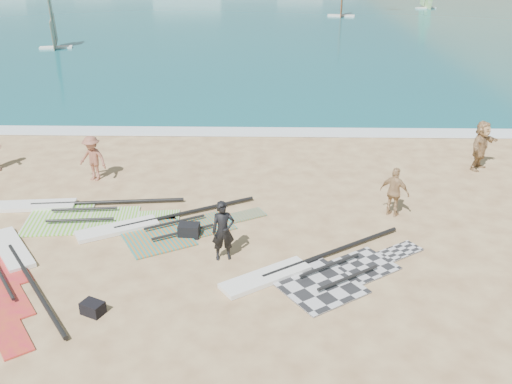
{
  "coord_description": "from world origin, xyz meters",
  "views": [
    {
      "loc": [
        1.73,
        -10.95,
        7.84
      ],
      "look_at": [
        1.41,
        4.0,
        1.0
      ],
      "focal_mm": 40.0,
      "sensor_mm": 36.0,
      "label": 1
    }
  ],
  "objects_px": {
    "beachgoer_back": "(395,192)",
    "beachgoer_mid": "(93,158)",
    "rig_grey": "(313,273)",
    "beachgoer_right": "(481,145)",
    "person_wetsuit": "(223,231)",
    "rig_orange": "(159,228)",
    "gear_bag_far": "(93,308)",
    "rig_red": "(3,274)",
    "rig_green": "(70,212)",
    "gear_bag_near": "(189,230)"
  },
  "relations": [
    {
      "from": "beachgoer_right",
      "to": "gear_bag_near",
      "type": "bearing_deg",
      "value": 161.65
    },
    {
      "from": "rig_red",
      "to": "gear_bag_far",
      "type": "bearing_deg",
      "value": 25.08
    },
    {
      "from": "rig_grey",
      "to": "beachgoer_right",
      "type": "xyz_separation_m",
      "value": [
        6.45,
        7.17,
        0.85
      ]
    },
    {
      "from": "gear_bag_near",
      "to": "person_wetsuit",
      "type": "height_order",
      "value": "person_wetsuit"
    },
    {
      "from": "rig_green",
      "to": "beachgoer_mid",
      "type": "relative_size",
      "value": 3.69
    },
    {
      "from": "rig_grey",
      "to": "beachgoer_back",
      "type": "distance_m",
      "value": 4.32
    },
    {
      "from": "rig_grey",
      "to": "person_wetsuit",
      "type": "xyz_separation_m",
      "value": [
        -2.3,
        0.73,
        0.77
      ]
    },
    {
      "from": "rig_grey",
      "to": "beachgoer_back",
      "type": "bearing_deg",
      "value": 17.35
    },
    {
      "from": "rig_grey",
      "to": "gear_bag_near",
      "type": "bearing_deg",
      "value": 115.9
    },
    {
      "from": "beachgoer_right",
      "to": "rig_red",
      "type": "bearing_deg",
      "value": 161.01
    },
    {
      "from": "person_wetsuit",
      "to": "beachgoer_mid",
      "type": "height_order",
      "value": "person_wetsuit"
    },
    {
      "from": "gear_bag_near",
      "to": "gear_bag_far",
      "type": "xyz_separation_m",
      "value": [
        -1.7,
        -3.63,
        -0.04
      ]
    },
    {
      "from": "beachgoer_back",
      "to": "beachgoer_mid",
      "type": "bearing_deg",
      "value": 18.78
    },
    {
      "from": "gear_bag_far",
      "to": "beachgoer_mid",
      "type": "relative_size",
      "value": 0.31
    },
    {
      "from": "rig_orange",
      "to": "gear_bag_far",
      "type": "distance_m",
      "value": 4.1
    },
    {
      "from": "rig_green",
      "to": "beachgoer_back",
      "type": "height_order",
      "value": "beachgoer_back"
    },
    {
      "from": "rig_red",
      "to": "rig_grey",
      "type": "bearing_deg",
      "value": 55.6
    },
    {
      "from": "rig_red",
      "to": "beachgoer_back",
      "type": "relative_size",
      "value": 3.56
    },
    {
      "from": "rig_green",
      "to": "rig_orange",
      "type": "bearing_deg",
      "value": -24.5
    },
    {
      "from": "rig_grey",
      "to": "gear_bag_far",
      "type": "bearing_deg",
      "value": 164.2
    },
    {
      "from": "rig_red",
      "to": "beachgoer_mid",
      "type": "relative_size",
      "value": 3.45
    },
    {
      "from": "rig_green",
      "to": "rig_red",
      "type": "distance_m",
      "value": 3.56
    },
    {
      "from": "gear_bag_far",
      "to": "beachgoer_right",
      "type": "xyz_separation_m",
      "value": [
        11.53,
        8.88,
        0.75
      ]
    },
    {
      "from": "rig_grey",
      "to": "rig_orange",
      "type": "xyz_separation_m",
      "value": [
        -4.29,
        2.3,
        -0.0
      ]
    },
    {
      "from": "beachgoer_back",
      "to": "beachgoer_right",
      "type": "bearing_deg",
      "value": -101.8
    },
    {
      "from": "person_wetsuit",
      "to": "rig_orange",
      "type": "bearing_deg",
      "value": 129.61
    },
    {
      "from": "rig_green",
      "to": "beachgoer_back",
      "type": "xyz_separation_m",
      "value": [
        9.84,
        0.07,
        0.72
      ]
    },
    {
      "from": "beachgoer_mid",
      "to": "beachgoer_right",
      "type": "xyz_separation_m",
      "value": [
        13.61,
        1.29,
        0.11
      ]
    },
    {
      "from": "rig_green",
      "to": "gear_bag_near",
      "type": "xyz_separation_m",
      "value": [
        3.85,
        -1.37,
        0.14
      ]
    },
    {
      "from": "gear_bag_near",
      "to": "beachgoer_mid",
      "type": "xyz_separation_m",
      "value": [
        -3.79,
        3.96,
        0.61
      ]
    },
    {
      "from": "rig_grey",
      "to": "beachgoer_back",
      "type": "xyz_separation_m",
      "value": [
        2.63,
        3.35,
        0.72
      ]
    },
    {
      "from": "rig_grey",
      "to": "beachgoer_mid",
      "type": "height_order",
      "value": "beachgoer_mid"
    },
    {
      "from": "rig_grey",
      "to": "rig_red",
      "type": "bearing_deg",
      "value": 147.25
    },
    {
      "from": "person_wetsuit",
      "to": "beachgoer_back",
      "type": "xyz_separation_m",
      "value": [
        4.93,
        2.61,
        -0.05
      ]
    },
    {
      "from": "gear_bag_far",
      "to": "person_wetsuit",
      "type": "bearing_deg",
      "value": 41.52
    },
    {
      "from": "gear_bag_far",
      "to": "beachgoer_back",
      "type": "relative_size",
      "value": 0.32
    },
    {
      "from": "rig_orange",
      "to": "person_wetsuit",
      "type": "distance_m",
      "value": 2.65
    },
    {
      "from": "beachgoer_back",
      "to": "rig_orange",
      "type": "bearing_deg",
      "value": 41.84
    },
    {
      "from": "rig_orange",
      "to": "beachgoer_right",
      "type": "bearing_deg",
      "value": -4.44
    },
    {
      "from": "gear_bag_near",
      "to": "beachgoer_back",
      "type": "relative_size",
      "value": 0.38
    },
    {
      "from": "beachgoer_back",
      "to": "rig_green",
      "type": "bearing_deg",
      "value": 33.63
    },
    {
      "from": "rig_red",
      "to": "gear_bag_near",
      "type": "bearing_deg",
      "value": 79.91
    },
    {
      "from": "rig_orange",
      "to": "beachgoer_mid",
      "type": "xyz_separation_m",
      "value": [
        -2.86,
        3.57,
        0.75
      ]
    },
    {
      "from": "beachgoer_mid",
      "to": "beachgoer_back",
      "type": "bearing_deg",
      "value": 6.06
    },
    {
      "from": "rig_orange",
      "to": "gear_bag_far",
      "type": "bearing_deg",
      "value": -129.79
    },
    {
      "from": "rig_orange",
      "to": "gear_bag_far",
      "type": "height_order",
      "value": "gear_bag_far"
    },
    {
      "from": "beachgoer_mid",
      "to": "person_wetsuit",
      "type": "bearing_deg",
      "value": -26.1
    },
    {
      "from": "rig_orange",
      "to": "beachgoer_mid",
      "type": "bearing_deg",
      "value": 99.95
    },
    {
      "from": "rig_grey",
      "to": "gear_bag_near",
      "type": "xyz_separation_m",
      "value": [
        -3.37,
        1.91,
        0.14
      ]
    },
    {
      "from": "rig_grey",
      "to": "beachgoer_right",
      "type": "distance_m",
      "value": 9.68
    }
  ]
}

